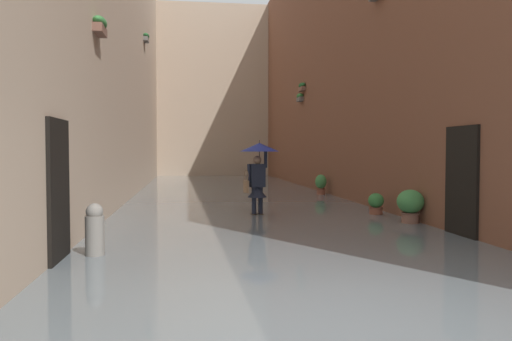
{
  "coord_description": "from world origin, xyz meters",
  "views": [
    {
      "loc": [
        1.65,
        4.98,
        1.73
      ],
      "look_at": [
        -0.05,
        -7.4,
        1.22
      ],
      "focal_mm": 35.0,
      "sensor_mm": 36.0,
      "label": 1
    }
  ],
  "objects_px": {
    "person_wading": "(258,163)",
    "potted_plant_far_left": "(376,205)",
    "potted_plant_near_left": "(321,184)",
    "mooring_bollard": "(95,232)",
    "potted_plant_mid_left": "(410,205)"
  },
  "relations": [
    {
      "from": "person_wading",
      "to": "mooring_bollard",
      "type": "bearing_deg",
      "value": 54.99
    },
    {
      "from": "potted_plant_near_left",
      "to": "potted_plant_far_left",
      "type": "distance_m",
      "value": 5.75
    },
    {
      "from": "potted_plant_near_left",
      "to": "person_wading",
      "type": "bearing_deg",
      "value": 59.81
    },
    {
      "from": "potted_plant_near_left",
      "to": "potted_plant_far_left",
      "type": "height_order",
      "value": "potted_plant_near_left"
    },
    {
      "from": "person_wading",
      "to": "potted_plant_near_left",
      "type": "relative_size",
      "value": 2.4
    },
    {
      "from": "person_wading",
      "to": "potted_plant_near_left",
      "type": "xyz_separation_m",
      "value": [
        -3.1,
        -5.33,
        -0.93
      ]
    },
    {
      "from": "person_wading",
      "to": "mooring_bollard",
      "type": "xyz_separation_m",
      "value": [
        3.24,
        4.63,
        -0.94
      ]
    },
    {
      "from": "mooring_bollard",
      "to": "potted_plant_far_left",
      "type": "bearing_deg",
      "value": -145.96
    },
    {
      "from": "person_wading",
      "to": "mooring_bollard",
      "type": "relative_size",
      "value": 2.2
    },
    {
      "from": "potted_plant_near_left",
      "to": "potted_plant_far_left",
      "type": "xyz_separation_m",
      "value": [
        0.1,
        5.74,
        -0.12
      ]
    },
    {
      "from": "potted_plant_mid_left",
      "to": "mooring_bollard",
      "type": "bearing_deg",
      "value": 22.14
    },
    {
      "from": "person_wading",
      "to": "potted_plant_far_left",
      "type": "xyz_separation_m",
      "value": [
        -3.0,
        0.41,
        -1.06
      ]
    },
    {
      "from": "potted_plant_near_left",
      "to": "mooring_bollard",
      "type": "distance_m",
      "value": 11.81
    },
    {
      "from": "person_wading",
      "to": "mooring_bollard",
      "type": "distance_m",
      "value": 5.73
    },
    {
      "from": "mooring_bollard",
      "to": "potted_plant_near_left",
      "type": "bearing_deg",
      "value": -122.5
    }
  ]
}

